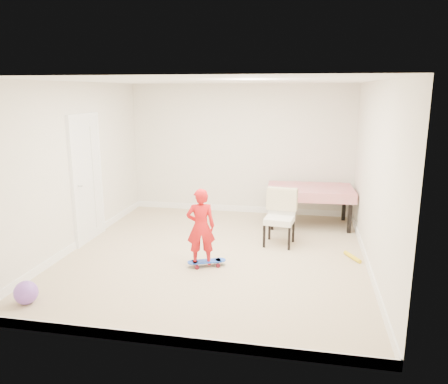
% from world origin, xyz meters
% --- Properties ---
extents(ground, '(5.00, 5.00, 0.00)m').
position_xyz_m(ground, '(0.00, 0.00, 0.00)').
color(ground, tan).
rests_on(ground, ground).
extents(ceiling, '(4.50, 5.00, 0.04)m').
position_xyz_m(ceiling, '(0.00, 0.00, 2.58)').
color(ceiling, white).
rests_on(ceiling, wall_back).
extents(wall_back, '(4.50, 0.04, 2.60)m').
position_xyz_m(wall_back, '(0.00, 2.48, 1.30)').
color(wall_back, silver).
rests_on(wall_back, ground).
extents(wall_front, '(4.50, 0.04, 2.60)m').
position_xyz_m(wall_front, '(0.00, -2.48, 1.30)').
color(wall_front, silver).
rests_on(wall_front, ground).
extents(wall_left, '(0.04, 5.00, 2.60)m').
position_xyz_m(wall_left, '(-2.23, 0.00, 1.30)').
color(wall_left, silver).
rests_on(wall_left, ground).
extents(wall_right, '(0.04, 5.00, 2.60)m').
position_xyz_m(wall_right, '(2.23, 0.00, 1.30)').
color(wall_right, silver).
rests_on(wall_right, ground).
extents(door, '(0.11, 0.94, 2.11)m').
position_xyz_m(door, '(-2.22, 0.30, 1.02)').
color(door, white).
rests_on(door, ground).
extents(baseboard_back, '(4.50, 0.02, 0.12)m').
position_xyz_m(baseboard_back, '(0.00, 2.49, 0.06)').
color(baseboard_back, white).
rests_on(baseboard_back, ground).
extents(baseboard_front, '(4.50, 0.02, 0.12)m').
position_xyz_m(baseboard_front, '(0.00, -2.49, 0.06)').
color(baseboard_front, white).
rests_on(baseboard_front, ground).
extents(baseboard_left, '(0.02, 5.00, 0.12)m').
position_xyz_m(baseboard_left, '(-2.24, 0.00, 0.06)').
color(baseboard_left, white).
rests_on(baseboard_left, ground).
extents(baseboard_right, '(0.02, 5.00, 0.12)m').
position_xyz_m(baseboard_right, '(2.24, 0.00, 0.06)').
color(baseboard_right, white).
rests_on(baseboard_right, ground).
extents(dining_table, '(1.60, 1.05, 0.72)m').
position_xyz_m(dining_table, '(1.41, 1.84, 0.36)').
color(dining_table, red).
rests_on(dining_table, ground).
extents(dining_chair, '(0.57, 0.64, 0.91)m').
position_xyz_m(dining_chair, '(0.93, 0.64, 0.46)').
color(dining_chair, white).
rests_on(dining_chair, ground).
extents(skateboard, '(0.59, 0.40, 0.08)m').
position_xyz_m(skateboard, '(-0.03, -0.47, 0.04)').
color(skateboard, blue).
rests_on(skateboard, ground).
extents(child, '(0.46, 0.37, 1.11)m').
position_xyz_m(child, '(-0.10, -0.48, 0.56)').
color(child, red).
rests_on(child, ground).
extents(balloon, '(0.28, 0.28, 0.28)m').
position_xyz_m(balloon, '(-1.87, -1.97, 0.14)').
color(balloon, '#8B55CD').
rests_on(balloon, ground).
extents(foam_toy, '(0.24, 0.38, 0.06)m').
position_xyz_m(foam_toy, '(2.06, 0.22, 0.03)').
color(foam_toy, yellow).
rests_on(foam_toy, ground).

